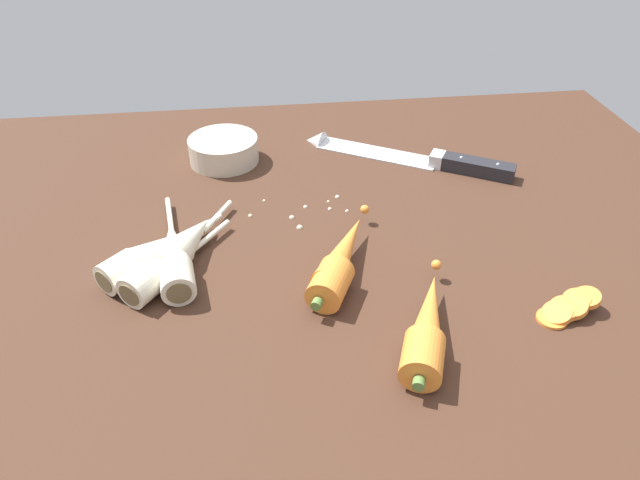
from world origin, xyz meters
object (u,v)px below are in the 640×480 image
at_px(parsnip_back, 165,267).
at_px(parsnip_mid_left, 146,256).
at_px(chefs_knife, 402,155).
at_px(parsnip_front, 187,243).
at_px(whole_carrot, 339,260).
at_px(prep_bowl, 224,149).
at_px(whole_carrot_second, 427,327).
at_px(parsnip_mid_right, 174,256).
at_px(carrot_slice_stack, 568,308).

bearing_deg(parsnip_back, parsnip_mid_left, 136.42).
xyz_separation_m(chefs_knife, parsnip_mid_left, (-0.38, -0.24, 0.01)).
relative_size(parsnip_front, parsnip_back, 1.01).
xyz_separation_m(whole_carrot, prep_bowl, (-0.14, 0.31, 0.00)).
height_order(whole_carrot, prep_bowl, whole_carrot).
distance_m(whole_carrot_second, prep_bowl, 0.48).
distance_m(parsnip_mid_right, prep_bowl, 0.28).
xyz_separation_m(whole_carrot_second, parsnip_mid_right, (-0.27, 0.16, -0.00)).
relative_size(chefs_knife, parsnip_mid_left, 2.09).
bearing_deg(prep_bowl, chefs_knife, -5.57).
height_order(whole_carrot, whole_carrot_second, same).
relative_size(chefs_knife, parsnip_front, 1.95).
xyz_separation_m(whole_carrot_second, carrot_slice_stack, (0.17, 0.02, -0.01)).
bearing_deg(chefs_knife, parsnip_back, -143.02).
bearing_deg(parsnip_mid_left, whole_carrot, -9.19).
height_order(parsnip_mid_left, prep_bowl, same).
xyz_separation_m(chefs_knife, parsnip_front, (-0.33, -0.22, 0.01)).
xyz_separation_m(parsnip_back, prep_bowl, (0.07, 0.29, 0.00)).
bearing_deg(parsnip_mid_right, carrot_slice_stack, -17.23).
bearing_deg(chefs_knife, carrot_slice_stack, -75.78).
relative_size(whole_carrot, parsnip_mid_right, 0.87).
bearing_deg(whole_carrot_second, parsnip_mid_right, 149.81).
relative_size(whole_carrot_second, parsnip_front, 1.14).
xyz_separation_m(whole_carrot_second, parsnip_mid_left, (-0.31, 0.16, -0.00)).
bearing_deg(chefs_knife, parsnip_front, -146.30).
height_order(whole_carrot_second, parsnip_mid_left, whole_carrot_second).
height_order(parsnip_back, carrot_slice_stack, parsnip_back).
bearing_deg(parsnip_mid_left, parsnip_mid_right, -6.60).
xyz_separation_m(parsnip_mid_left, prep_bowl, (0.09, 0.27, 0.00)).
relative_size(whole_carrot_second, parsnip_back, 1.15).
xyz_separation_m(whole_carrot_second, parsnip_front, (-0.26, 0.18, -0.00)).
xyz_separation_m(whole_carrot_second, parsnip_back, (-0.28, 0.14, -0.00)).
bearing_deg(whole_carrot_second, parsnip_front, 144.61).
xyz_separation_m(parsnip_front, carrot_slice_stack, (0.43, -0.16, -0.01)).
relative_size(whole_carrot, whole_carrot_second, 1.05).
bearing_deg(parsnip_back, carrot_slice_stack, -14.56).
bearing_deg(chefs_knife, parsnip_mid_right, -144.38).
bearing_deg(carrot_slice_stack, chefs_knife, 104.22).
distance_m(chefs_knife, prep_bowl, 0.29).
relative_size(parsnip_front, carrot_slice_stack, 2.12).
distance_m(whole_carrot, prep_bowl, 0.34).
distance_m(whole_carrot_second, parsnip_mid_right, 0.31).
relative_size(whole_carrot, prep_bowl, 1.75).
distance_m(whole_carrot_second, carrot_slice_stack, 0.17).
distance_m(parsnip_back, prep_bowl, 0.30).
bearing_deg(parsnip_back, whole_carrot, -3.83).
bearing_deg(parsnip_back, whole_carrot_second, -26.19).
height_order(parsnip_mid_left, parsnip_back, same).
distance_m(parsnip_mid_left, carrot_slice_stack, 0.49).
xyz_separation_m(whole_carrot, whole_carrot_second, (0.07, -0.12, -0.00)).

